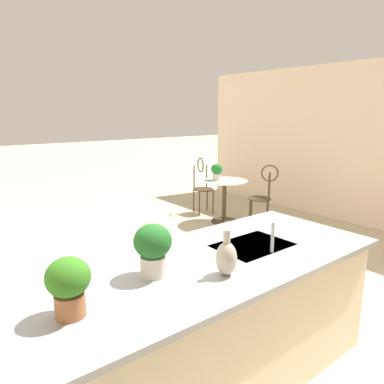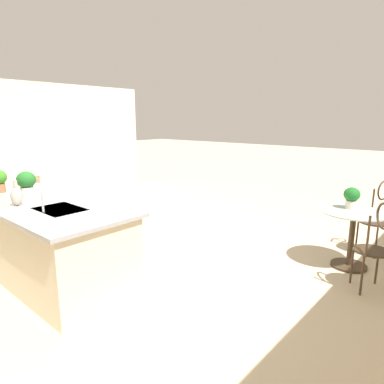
% 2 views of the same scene
% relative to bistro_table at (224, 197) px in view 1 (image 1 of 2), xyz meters
% --- Properties ---
extents(ground_plane, '(40.00, 40.00, 0.00)m').
position_rel_bistro_table_xyz_m(ground_plane, '(2.50, 1.84, -0.45)').
color(ground_plane, beige).
extents(kitchen_island, '(2.80, 1.06, 0.92)m').
position_rel_bistro_table_xyz_m(kitchen_island, '(2.80, 2.69, 0.02)').
color(kitchen_island, beige).
rests_on(kitchen_island, ground).
extents(bistro_table, '(0.80, 0.80, 0.74)m').
position_rel_bistro_table_xyz_m(bistro_table, '(0.00, 0.00, 0.00)').
color(bistro_table, '#3D2D1E').
rests_on(bistro_table, ground).
extents(chair_near_window, '(0.53, 0.53, 1.04)m').
position_rel_bistro_table_xyz_m(chair_near_window, '(-0.39, 0.53, 0.13)').
color(chair_near_window, '#3D2D1E').
rests_on(chair_near_window, ground).
extents(chair_by_island, '(0.47, 0.52, 1.04)m').
position_rel_bistro_table_xyz_m(chair_by_island, '(-0.11, -0.73, 0.13)').
color(chair_by_island, '#3D2D1E').
rests_on(chair_by_island, ground).
extents(sink_faucet, '(0.02, 0.02, 0.22)m').
position_rel_bistro_table_xyz_m(sink_faucet, '(2.25, 2.87, 0.58)').
color(sink_faucet, '#B2B5BA').
rests_on(sink_faucet, kitchen_island).
extents(potted_plant_on_table, '(0.20, 0.20, 0.28)m').
position_rel_bistro_table_xyz_m(potted_plant_on_table, '(0.08, -0.12, 0.45)').
color(potted_plant_on_table, beige).
rests_on(potted_plant_on_table, bistro_table).
extents(potted_plant_counter_near, '(0.23, 0.23, 0.32)m').
position_rel_bistro_table_xyz_m(potted_plant_counter_near, '(3.10, 2.67, 0.66)').
color(potted_plant_counter_near, beige).
rests_on(potted_plant_counter_near, kitchen_island).
extents(potted_plant_counter_far, '(0.21, 0.21, 0.30)m').
position_rel_bistro_table_xyz_m(potted_plant_counter_far, '(3.65, 2.79, 0.64)').
color(potted_plant_counter_far, '#9E603D').
rests_on(potted_plant_counter_far, kitchen_island).
extents(vase_on_counter, '(0.13, 0.13, 0.29)m').
position_rel_bistro_table_xyz_m(vase_on_counter, '(2.75, 2.93, 0.58)').
color(vase_on_counter, '#BCB29E').
rests_on(vase_on_counter, kitchen_island).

